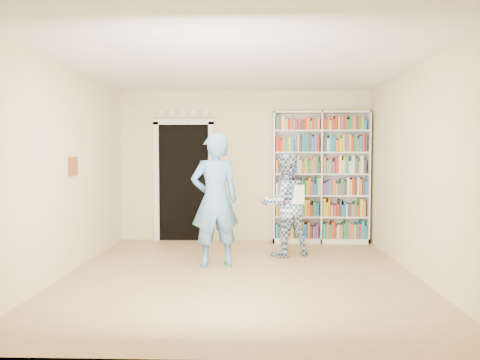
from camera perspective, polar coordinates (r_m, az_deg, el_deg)
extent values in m
plane|color=#A67F50|center=(6.14, 0.02, -11.55)|extent=(5.00, 5.00, 0.00)
plane|color=white|center=(6.06, 0.02, 14.01)|extent=(5.00, 5.00, 0.00)
plane|color=beige|center=(8.44, 0.55, 1.69)|extent=(4.50, 0.00, 4.50)
plane|color=beige|center=(6.42, -20.48, 1.09)|extent=(0.00, 5.00, 5.00)
plane|color=beige|center=(6.29, 20.97, 1.04)|extent=(0.00, 5.00, 5.00)
cube|color=white|center=(8.37, 9.80, 0.30)|extent=(1.68, 0.32, 2.31)
cube|color=white|center=(8.37, 9.80, 0.30)|extent=(0.03, 0.32, 2.31)
cube|color=black|center=(8.54, -6.86, -0.33)|extent=(0.90, 0.03, 2.10)
cube|color=white|center=(8.61, -10.16, -0.33)|extent=(0.10, 0.06, 2.20)
cube|color=white|center=(8.46, -3.52, -0.35)|extent=(0.10, 0.06, 2.20)
cube|color=white|center=(8.53, -6.92, 7.06)|extent=(1.10, 0.06, 0.10)
cube|color=white|center=(8.53, -6.93, 7.73)|extent=(1.10, 0.08, 0.02)
cube|color=brown|center=(6.60, -19.67, 1.58)|extent=(0.03, 0.25, 0.25)
imported|color=#588FC3|center=(6.50, -3.06, -2.47)|extent=(0.78, 0.63, 1.85)
imported|color=navy|center=(7.21, 5.46, -3.00)|extent=(0.94, 0.85, 1.58)
cube|color=white|center=(6.99, 7.02, -1.76)|extent=(0.20, 0.04, 0.29)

